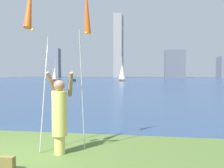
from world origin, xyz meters
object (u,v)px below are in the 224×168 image
at_px(kite_flag_right, 87,13).
at_px(sailboat_4, 122,73).
at_px(kite_flag_left, 30,8).
at_px(sailboat_0, 55,74).
at_px(sailboat_1, 72,80).
at_px(bag, 7,164).
at_px(person, 60,114).

height_order(kite_flag_right, sailboat_4, sailboat_4).
bearing_deg(kite_flag_left, sailboat_4, 94.07).
xyz_separation_m(sailboat_0, sailboat_1, (4.74, -2.04, -1.34)).
distance_m(sailboat_0, sailboat_1, 5.33).
distance_m(kite_flag_right, sailboat_4, 49.60).
relative_size(kite_flag_right, sailboat_4, 0.72).
xyz_separation_m(kite_flag_left, bag, (-0.16, -0.69, -3.05)).
xyz_separation_m(sailboat_1, sailboat_4, (10.58, 4.18, 1.63)).
xyz_separation_m(bag, sailboat_4, (-3.43, 51.12, 1.80)).
height_order(kite_flag_left, sailboat_0, sailboat_0).
bearing_deg(kite_flag_left, sailboat_1, 107.03).
bearing_deg(sailboat_1, person, -72.31).
height_order(bag, sailboat_1, sailboat_1).
bearing_deg(kite_flag_right, sailboat_4, 95.23).
distance_m(kite_flag_right, bag, 3.78).
bearing_deg(person, sailboat_1, 92.86).
height_order(kite_flag_left, kite_flag_right, kite_flag_right).
distance_m(kite_flag_right, sailboat_1, 47.75).
bearing_deg(sailboat_1, sailboat_4, 21.54).
height_order(person, sailboat_1, sailboat_1).
bearing_deg(kite_flag_right, kite_flag_left, -131.32).
distance_m(kite_flag_left, kite_flag_right, 1.41).
height_order(kite_flag_right, sailboat_1, kite_flag_right).
distance_m(kite_flag_left, sailboat_0, 51.89).
height_order(kite_flag_right, bag, kite_flag_right).
height_order(person, sailboat_0, sailboat_0).
relative_size(sailboat_1, sailboat_4, 0.66).
distance_m(sailboat_1, sailboat_4, 11.49).
bearing_deg(bag, sailboat_0, 110.95).
relative_size(kite_flag_left, sailboat_4, 0.68).
xyz_separation_m(kite_flag_right, sailboat_1, (-15.10, 45.20, -3.00)).
distance_m(bag, sailboat_0, 52.47).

